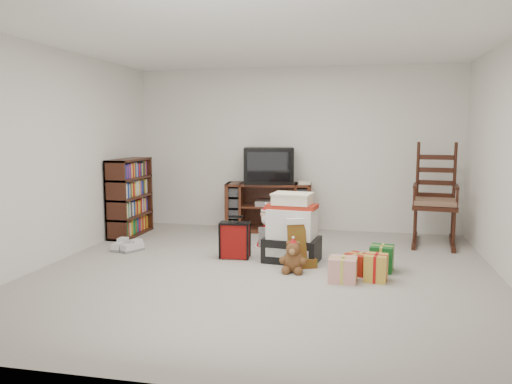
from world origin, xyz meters
TOP-DOWN VIEW (x-y plane):
  - room at (0.00, 0.00)m, footprint 5.01×5.01m
  - tv_stand at (-0.37, 2.24)m, footprint 1.33×0.59m
  - bookshelf at (-2.32, 1.53)m, footprint 0.31×0.93m
  - rocking_chair at (2.00, 1.90)m, footprint 0.69×1.02m
  - gift_pile at (0.23, 0.55)m, footprint 0.69×0.53m
  - red_suitcase at (-0.46, 0.53)m, footprint 0.35×0.20m
  - stocking at (0.32, 0.27)m, footprint 0.29×0.21m
  - teddy_bear at (0.31, 0.09)m, footprint 0.23×0.20m
  - santa_figurine at (0.24, 0.97)m, footprint 0.32×0.30m
  - mrs_claus_figurine at (-0.19, 1.09)m, footprint 0.29×0.28m
  - sneaker_pair at (-1.93, 0.60)m, footprint 0.39×0.32m
  - gift_cluster at (1.10, 0.04)m, footprint 0.54×0.83m
  - crt_television at (-0.37, 2.24)m, footprint 0.82×0.65m

SIDE VIEW (x-z plane):
  - sneaker_pair at x=-1.93m, z-range 0.00..0.11m
  - gift_cluster at x=1.10m, z-range 0.00..0.25m
  - teddy_bear at x=0.31m, z-range -0.02..0.32m
  - red_suitcase at x=-0.46m, z-range -0.03..0.48m
  - mrs_claus_figurine at x=-0.19m, z-range -0.07..0.53m
  - santa_figurine at x=0.24m, z-range -0.08..0.58m
  - stocking at x=0.32m, z-range 0.00..0.57m
  - gift_pile at x=0.23m, z-range -0.05..0.75m
  - tv_stand at x=-0.37m, z-range 0.00..0.74m
  - rocking_chair at x=2.00m, z-range -0.23..1.21m
  - bookshelf at x=-2.32m, z-range -0.02..1.11m
  - crt_television at x=-0.37m, z-range 0.74..1.29m
  - room at x=0.00m, z-range -0.01..2.51m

